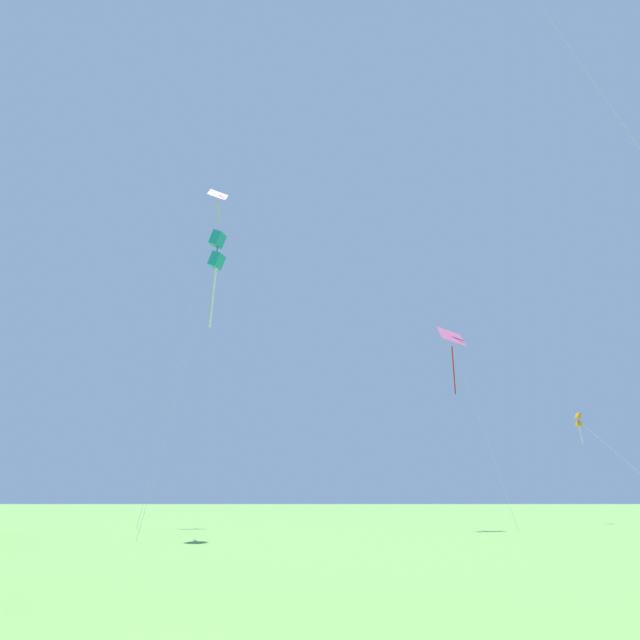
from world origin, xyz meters
TOP-DOWN VIEW (x-y plane):
  - kite_purple_streamer at (-6.26, 42.67)m, footprint 2.70×10.45m
  - kite_orange_box at (20.65, 43.80)m, footprint 3.15×9.48m
  - kite_pink_low at (9.93, 35.02)m, footprint 2.40×6.91m
  - kite_teal_box at (-3.48, 27.58)m, footprint 2.44×4.77m

SIDE VIEW (x-z plane):
  - kite_orange_box at x=20.65m, z-range 3.17..10.80m
  - kite_pink_low at x=9.93m, z-range 4.43..16.33m
  - kite_teal_box at x=-3.48m, z-range 6.31..21.31m
  - kite_purple_streamer at x=-6.26m, z-range 10.47..35.69m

